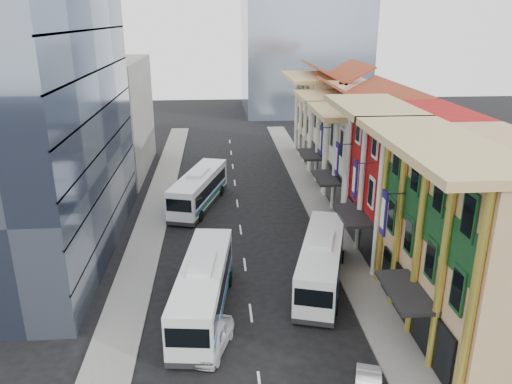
{
  "coord_description": "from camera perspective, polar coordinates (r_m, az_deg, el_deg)",
  "views": [
    {
      "loc": [
        -1.93,
        -20.99,
        18.94
      ],
      "look_at": [
        1.18,
        18.45,
        4.96
      ],
      "focal_mm": 35.0,
      "sensor_mm": 36.0,
      "label": 1
    }
  ],
  "objects": [
    {
      "name": "sidewalk_right",
      "position": [
        48.09,
        8.41,
        -3.86
      ],
      "size": [
        3.0,
        90.0,
        0.15
      ],
      "primitive_type": "cube",
      "color": "slate",
      "rests_on": "ground"
    },
    {
      "name": "office_tower",
      "position": [
        42.91,
        -25.68,
        12.34
      ],
      "size": [
        12.0,
        26.0,
        30.0
      ],
      "primitive_type": "cube",
      "color": "#39445B",
      "rests_on": "ground"
    },
    {
      "name": "sidewalk_left",
      "position": [
        47.4,
        -12.13,
        -4.46
      ],
      "size": [
        3.0,
        90.0,
        0.15
      ],
      "primitive_type": "cube",
      "color": "slate",
      "rests_on": "ground"
    },
    {
      "name": "sedan_left",
      "position": [
        31.12,
        -5.06,
        -16.37
      ],
      "size": [
        3.13,
        4.83,
        1.53
      ],
      "primitive_type": "imported",
      "rotation": [
        0.0,
        0.0,
        -0.32
      ],
      "color": "silver",
      "rests_on": "ground"
    },
    {
      "name": "shophouse_red",
      "position": [
        43.18,
        17.38,
        1.1
      ],
      "size": [
        8.0,
        10.0,
        12.0
      ],
      "primitive_type": "cube",
      "color": "#9E1311",
      "rests_on": "ground"
    },
    {
      "name": "shophouse_cream_far",
      "position": [
        70.16,
        8.79,
        8.19
      ],
      "size": [
        8.0,
        12.0,
        11.0
      ],
      "primitive_type": "cube",
      "color": "white",
      "rests_on": "ground"
    },
    {
      "name": "bus_left_near",
      "position": [
        33.87,
        -6.05,
        -10.75
      ],
      "size": [
        4.31,
        12.47,
        3.92
      ],
      "primitive_type": null,
      "rotation": [
        0.0,
        0.0,
        -0.12
      ],
      "color": "silver",
      "rests_on": "ground"
    },
    {
      "name": "shophouse_cream_mid",
      "position": [
        60.32,
        10.99,
        5.74
      ],
      "size": [
        8.0,
        9.0,
        10.0
      ],
      "primitive_type": "cube",
      "color": "white",
      "rests_on": "ground"
    },
    {
      "name": "office_block_far",
      "position": [
        65.63,
        -16.99,
        8.14
      ],
      "size": [
        10.0,
        18.0,
        14.0
      ],
      "primitive_type": "cube",
      "color": "gray",
      "rests_on": "ground"
    },
    {
      "name": "shophouse_tan",
      "position": [
        33.12,
        24.82,
        -5.46
      ],
      "size": [
        8.0,
        14.0,
        12.0
      ],
      "primitive_type": "cube",
      "color": "tan",
      "rests_on": "ground"
    },
    {
      "name": "bus_left_far",
      "position": [
        52.39,
        -6.53,
        0.41
      ],
      "size": [
        6.14,
        12.51,
        3.91
      ],
      "primitive_type": null,
      "rotation": [
        0.0,
        0.0,
        -0.28
      ],
      "color": "white",
      "rests_on": "ground"
    },
    {
      "name": "bus_right",
      "position": [
        37.45,
        7.51,
        -7.75
      ],
      "size": [
        6.13,
        12.29,
        3.85
      ],
      "primitive_type": null,
      "rotation": [
        0.0,
        0.0,
        -0.29
      ],
      "color": "silver",
      "rests_on": "ground"
    },
    {
      "name": "shophouse_cream_near",
      "position": [
        51.99,
        13.53,
        3.36
      ],
      "size": [
        8.0,
        9.0,
        10.0
      ],
      "primitive_type": "cube",
      "color": "white",
      "rests_on": "ground"
    }
  ]
}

